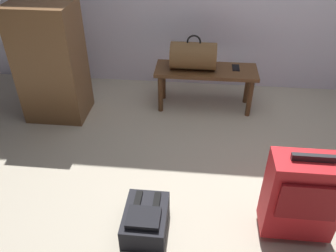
# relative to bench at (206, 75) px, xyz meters

# --- Properties ---
(ground_plane) EXTENTS (6.60, 6.60, 0.00)m
(ground_plane) POSITION_rel_bench_xyz_m (0.23, -1.04, -0.36)
(ground_plane) COLOR #B2A893
(bench) EXTENTS (1.00, 0.36, 0.43)m
(bench) POSITION_rel_bench_xyz_m (0.00, 0.00, 0.00)
(bench) COLOR brown
(bench) RESTS_ON ground
(duffel_bag_brown) EXTENTS (0.44, 0.26, 0.34)m
(duffel_bag_brown) POSITION_rel_bench_xyz_m (-0.13, -0.00, 0.20)
(duffel_bag_brown) COLOR brown
(duffel_bag_brown) RESTS_ON bench
(cell_phone) EXTENTS (0.07, 0.14, 0.01)m
(cell_phone) POSITION_rel_bench_xyz_m (0.29, 0.04, 0.07)
(cell_phone) COLOR black
(cell_phone) RESTS_ON bench
(suitcase_upright_red) EXTENTS (0.44, 0.25, 0.66)m
(suitcase_upright_red) POSITION_rel_bench_xyz_m (0.60, -1.54, -0.02)
(suitcase_upright_red) COLOR red
(suitcase_upright_red) RESTS_ON ground
(backpack_dark) EXTENTS (0.28, 0.38, 0.21)m
(backpack_dark) POSITION_rel_bench_xyz_m (-0.36, -1.62, -0.27)
(backpack_dark) COLOR black
(backpack_dark) RESTS_ON ground
(side_cabinet) EXTENTS (0.56, 0.44, 1.10)m
(side_cabinet) POSITION_rel_bench_xyz_m (-1.44, -0.28, 0.19)
(side_cabinet) COLOR brown
(side_cabinet) RESTS_ON ground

